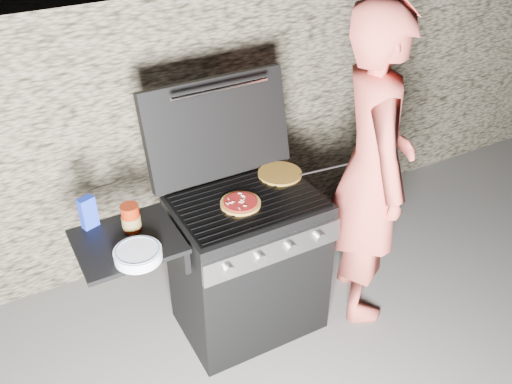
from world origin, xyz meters
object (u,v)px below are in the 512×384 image
pizza_topped (240,203)px  person (371,170)px  gas_grill (209,279)px  sauce_jar (131,218)px

pizza_topped → person: bearing=-9.2°
gas_grill → sauce_jar: size_ratio=9.33×
gas_grill → pizza_topped: 0.51m
person → gas_grill: bearing=104.6°
sauce_jar → person: (1.33, -0.20, -0.01)m
gas_grill → sauce_jar: bearing=169.9°
gas_grill → person: (0.96, -0.14, 0.51)m
gas_grill → sauce_jar: sauce_jar is taller
pizza_topped → person: size_ratio=0.11×
pizza_topped → person: 0.78m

